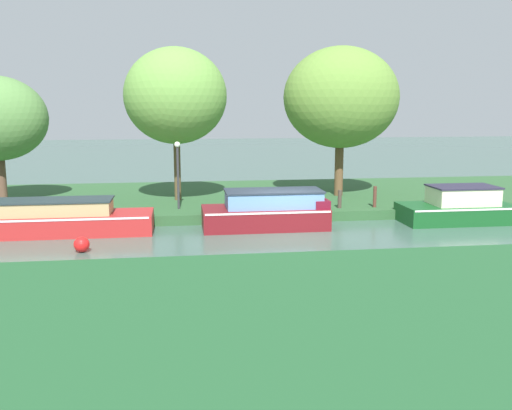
% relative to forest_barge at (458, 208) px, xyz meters
% --- Properties ---
extents(ground_plane, '(120.00, 120.00, 0.00)m').
position_rel_forest_barge_xyz_m(ground_plane, '(-7.16, -1.20, -0.60)').
color(ground_plane, '#3E5C51').
extents(riverbank_far, '(72.00, 10.00, 0.40)m').
position_rel_forest_barge_xyz_m(riverbank_far, '(-7.16, 5.80, -0.40)').
color(riverbank_far, '#2C552E').
rests_on(riverbank_far, ground_plane).
extents(riverbank_near, '(72.00, 10.00, 0.40)m').
position_rel_forest_barge_xyz_m(riverbank_near, '(-7.16, -10.20, -0.40)').
color(riverbank_near, '#20502A').
rests_on(riverbank_near, ground_plane).
extents(forest_barge, '(4.53, 2.06, 1.48)m').
position_rel_forest_barge_xyz_m(forest_barge, '(0.00, 0.00, 0.00)').
color(forest_barge, '#154D20').
rests_on(forest_barge, ground_plane).
extents(red_narrowboat, '(9.22, 1.93, 1.29)m').
position_rel_forest_barge_xyz_m(red_narrowboat, '(-16.88, 0.00, -0.02)').
color(red_narrowboat, '#AE2424').
rests_on(red_narrowboat, ground_plane).
extents(maroon_cruiser, '(4.77, 2.06, 1.47)m').
position_rel_forest_barge_xyz_m(maroon_cruiser, '(-7.76, 0.00, 0.06)').
color(maroon_cruiser, maroon).
rests_on(maroon_cruiser, ground_plane).
extents(willow_tree_centre, '(4.46, 4.22, 6.74)m').
position_rel_forest_barge_xyz_m(willow_tree_centre, '(-11.20, 4.12, 4.45)').
color(willow_tree_centre, brown).
rests_on(willow_tree_centre, riverbank_far).
extents(willow_tree_right, '(5.41, 4.51, 6.95)m').
position_rel_forest_barge_xyz_m(willow_tree_right, '(-3.58, 4.80, 4.40)').
color(willow_tree_right, brown).
rests_on(willow_tree_right, riverbank_far).
extents(lamp_post, '(0.24, 0.24, 2.80)m').
position_rel_forest_barge_xyz_m(lamp_post, '(-11.18, 2.32, 1.57)').
color(lamp_post, '#333338').
rests_on(lamp_post, riverbank_far).
extents(mooring_post_near, '(0.16, 0.16, 0.76)m').
position_rel_forest_barge_xyz_m(mooring_post_near, '(-4.48, 1.59, 0.18)').
color(mooring_post_near, '#43372E').
rests_on(mooring_post_near, riverbank_far).
extents(mooring_post_far, '(0.15, 0.15, 0.89)m').
position_rel_forest_barge_xyz_m(mooring_post_far, '(-2.95, 1.59, 0.25)').
color(mooring_post_far, '#532F24').
rests_on(mooring_post_far, riverbank_far).
extents(channel_buoy, '(0.50, 0.50, 0.50)m').
position_rel_forest_barge_xyz_m(channel_buoy, '(-14.29, -2.81, -0.34)').
color(channel_buoy, red).
rests_on(channel_buoy, ground_plane).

